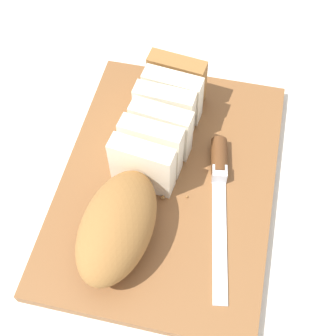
{
  "coord_description": "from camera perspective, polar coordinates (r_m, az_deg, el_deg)",
  "views": [
    {
      "loc": [
        -0.35,
        -0.08,
        0.62
      ],
      "look_at": [
        0.0,
        0.0,
        0.05
      ],
      "focal_mm": 49.08,
      "sensor_mm": 36.0,
      "label": 1
    }
  ],
  "objects": [
    {
      "name": "crumb_near_loaf",
      "position": [
        0.68,
        2.37,
        -3.6
      ],
      "size": [
        0.0,
        0.0,
        0.0
      ],
      "primitive_type": "sphere",
      "color": "#996633",
      "rests_on": "cutting_board"
    },
    {
      "name": "ground_plane",
      "position": [
        0.72,
        0.0,
        -2.15
      ],
      "size": [
        3.0,
        3.0,
        0.0
      ],
      "primitive_type": "plane",
      "color": "silver"
    },
    {
      "name": "bread_knife",
      "position": [
        0.7,
        6.39,
        -0.73
      ],
      "size": [
        0.26,
        0.06,
        0.03
      ],
      "rotation": [
        0.0,
        0.0,
        3.31
      ],
      "color": "silver",
      "rests_on": "cutting_board"
    },
    {
      "name": "cutting_board",
      "position": [
        0.71,
        0.0,
        -1.73
      ],
      "size": [
        0.44,
        0.32,
        0.02
      ],
      "primitive_type": "cube",
      "rotation": [
        0.0,
        0.0,
        0.0
      ],
      "color": "brown",
      "rests_on": "ground_plane"
    },
    {
      "name": "crumb_near_knife",
      "position": [
        0.68,
        -0.32,
        -3.76
      ],
      "size": [
        0.01,
        0.01,
        0.01
      ],
      "primitive_type": "sphere",
      "color": "#996633",
      "rests_on": "cutting_board"
    },
    {
      "name": "bread_loaf",
      "position": [
        0.66,
        -3.38,
        -0.27
      ],
      "size": [
        0.39,
        0.13,
        0.09
      ],
      "rotation": [
        0.0,
        0.0,
        -0.09
      ],
      "color": "#996633",
      "rests_on": "cutting_board"
    }
  ]
}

